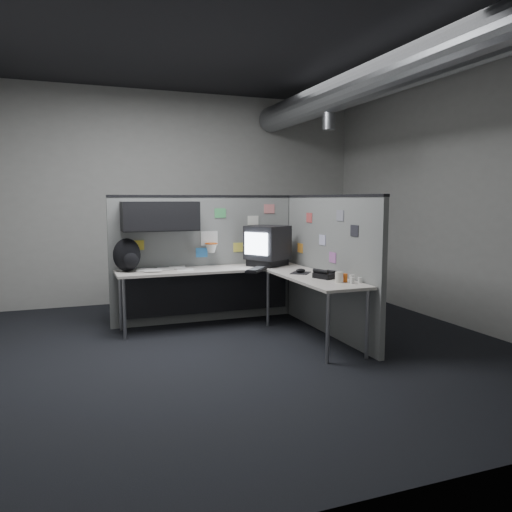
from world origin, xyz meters
name	(u,v)px	position (x,y,z in m)	size (l,w,h in m)	color
room	(295,150)	(0.56, 0.00, 2.10)	(5.62, 5.62, 3.22)	black
partition_back	(194,246)	(-0.25, 1.23, 1.00)	(2.44, 0.42, 1.63)	slate
partition_right	(328,264)	(1.10, 0.22, 0.82)	(0.07, 2.23, 1.63)	slate
desk	(238,280)	(0.15, 0.70, 0.61)	(2.31, 2.11, 0.73)	beige
monitor	(267,245)	(0.64, 0.98, 0.99)	(0.61, 0.61, 0.51)	black
keyboard	(256,270)	(0.34, 0.58, 0.75)	(0.37, 0.40, 0.04)	black
mouse	(301,272)	(0.75, 0.24, 0.75)	(0.31, 0.31, 0.05)	black
phone	(325,275)	(0.85, -0.19, 0.77)	(0.26, 0.27, 0.10)	black
bottles	(351,279)	(0.95, -0.54, 0.77)	(0.16, 0.17, 0.09)	silver
cup	(339,277)	(0.84, -0.49, 0.78)	(0.08, 0.08, 0.11)	silver
papers	(165,269)	(-0.65, 1.08, 0.74)	(0.71, 0.52, 0.01)	white
backpack	(127,255)	(-1.10, 1.08, 0.92)	(0.34, 0.32, 0.39)	black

